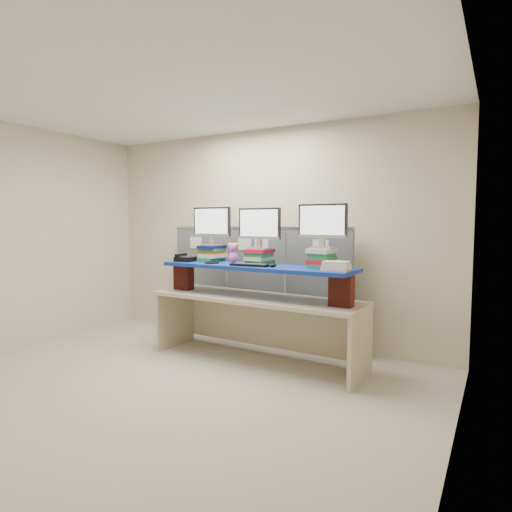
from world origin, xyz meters
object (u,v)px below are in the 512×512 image
Objects in this scene: monitor_center at (259,226)px; monitor_right at (322,223)px; desk_phone at (185,259)px; desk at (256,310)px; monitor_left at (212,224)px; keyboard at (250,265)px; blue_board at (256,267)px.

monitor_right is at bearing 0.00° from monitor_center.
monitor_right reaches higher than desk_phone.
monitor_left is (-0.71, 0.14, 0.97)m from desk.
monitor_center is 0.50m from keyboard.
keyboard is (0.71, -0.29, -0.45)m from monitor_left.
blue_board is 9.61× the size of desk_phone.
monitor_right is 0.90m from keyboard.
keyboard is at bearing -81.26° from monitor_center.
monitor_right is (0.75, 0.09, 0.49)m from blue_board.
desk is 1.10× the size of blue_board.
blue_board is at bearing 1.90° from desk.
monitor_left is 1.00× the size of monitor_center.
blue_board is at bearing -170.94° from monitor_right.
monitor_center is at bearing -180.00° from monitor_right.
keyboard is at bearing -85.34° from blue_board.
monitor_right is at bearing 14.53° from keyboard.
monitor_right reaches higher than monitor_center.
desk_phone is at bearing -173.02° from monitor_right.
monitor_left is (-0.71, 0.14, 0.48)m from blue_board.
keyboard is (0.03, -0.26, -0.42)m from monitor_center.
monitor_right is (1.45, -0.05, 0.01)m from monitor_left.
monitor_right is at bearing -0.23° from desk_phone.
monitor_center is 2.28× the size of desk_phone.
monitor_left reaches higher than blue_board.
desk_phone reaches higher than blue_board.
monitor_right is at bearing 9.06° from desk.
monitor_center reaches higher than keyboard.
monitor_center is at bearing -0.00° from monitor_left.
desk is 0.54m from keyboard.
desk_phone is at bearing 171.74° from keyboard.
monitor_right reaches higher than keyboard.
desk is at bearing -9.49° from monitor_left.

